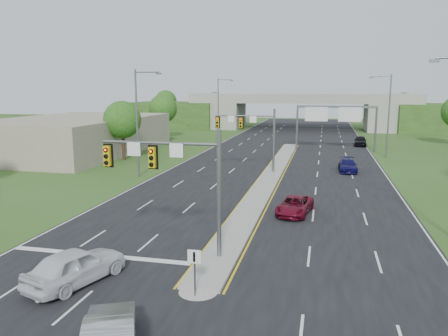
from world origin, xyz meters
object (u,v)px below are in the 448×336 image
car_far_a (295,205)px  car_far_b (348,165)px  signal_mast_far (253,130)px  car_far_c (360,141)px  car_white (76,266)px  overpass (302,114)px  signal_mast_near (177,171)px  keep_right_sign (195,265)px  sign_gantry (335,115)px

car_far_a → car_far_b: bearing=84.7°
signal_mast_far → car_far_c: size_ratio=1.50×
car_white → signal_mast_far: bearing=-78.5°
overpass → car_far_b: 52.74m
overpass → car_far_a: 70.54m
signal_mast_near → car_far_b: size_ratio=1.50×
signal_mast_near → car_far_a: 11.91m
keep_right_sign → car_white: (-5.83, 0.12, -0.64)m
keep_right_sign → car_far_c: 57.38m
signal_mast_near → signal_mast_far: (0.00, 25.00, 0.00)m
keep_right_sign → car_far_c: keep_right_sign is taller
car_white → car_far_a: 16.75m
signal_mast_far → car_far_a: signal_mast_far is taller
car_white → car_far_c: (16.83, 56.19, -0.06)m
car_far_c → keep_right_sign: bearing=-97.6°
overpass → signal_mast_near: bearing=-91.6°
sign_gantry → car_far_c: bearing=57.8°
overpass → car_far_b: (7.93, -52.06, -2.86)m
car_far_a → sign_gantry: bearing=93.4°
car_white → car_far_b: 35.16m
car_far_c → car_far_a: bearing=-96.8°
signal_mast_near → sign_gantry: (8.95, 44.99, 0.51)m
keep_right_sign → car_white: bearing=178.8°
signal_mast_far → signal_mast_near: bearing=-90.0°
signal_mast_far → car_far_c: bearing=63.7°
signal_mast_near → signal_mast_far: 25.00m
keep_right_sign → car_far_a: size_ratio=0.48×
car_far_c → signal_mast_near: bearing=-100.9°
signal_mast_near → sign_gantry: bearing=78.8°
keep_right_sign → sign_gantry: bearing=82.3°
signal_mast_near → signal_mast_far: bearing=90.0°
signal_mast_far → car_far_b: signal_mast_far is taller
sign_gantry → car_white: (-12.51, -49.33, -4.36)m
keep_right_sign → signal_mast_far: bearing=94.4°
signal_mast_near → car_far_a: size_ratio=1.53×
keep_right_sign → car_far_b: size_ratio=0.47×
signal_mast_near → overpass: size_ratio=0.09×
keep_right_sign → car_far_c: size_ratio=0.47×
sign_gantry → overpass: size_ratio=0.14×
keep_right_sign → car_far_a: (3.36, 14.13, -0.86)m
signal_mast_near → keep_right_sign: 5.94m
overpass → car_far_c: 30.41m
keep_right_sign → car_far_a: 14.55m
overpass → car_far_a: size_ratio=17.53×
signal_mast_near → overpass: bearing=88.4°
signal_mast_near → car_far_c: size_ratio=1.50×
signal_mast_near → car_white: signal_mast_near is taller
sign_gantry → car_white: sign_gantry is taller
keep_right_sign → overpass: overpass is taller
signal_mast_near → car_far_b: bearing=70.0°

